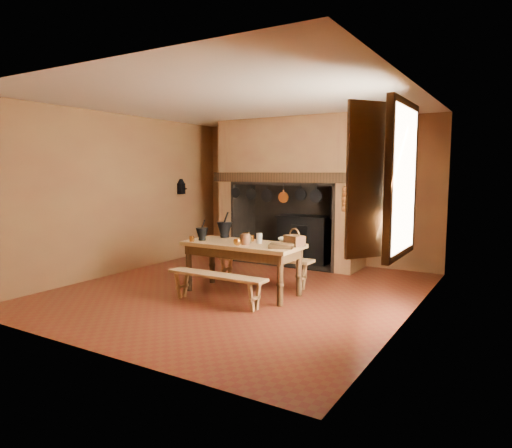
# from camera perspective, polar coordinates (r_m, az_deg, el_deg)

# --- Properties ---
(floor) EXTENTS (5.50, 5.50, 0.00)m
(floor) POSITION_cam_1_polar(r_m,az_deg,el_deg) (7.00, -2.10, -8.29)
(floor) COLOR maroon
(floor) RESTS_ON ground
(ceiling) EXTENTS (5.50, 5.50, 0.00)m
(ceiling) POSITION_cam_1_polar(r_m,az_deg,el_deg) (6.84, -2.20, 15.01)
(ceiling) COLOR silver
(ceiling) RESTS_ON back_wall
(back_wall) EXTENTS (5.00, 0.02, 2.80)m
(back_wall) POSITION_cam_1_polar(r_m,az_deg,el_deg) (9.20, 7.27, 4.04)
(back_wall) COLOR olive
(back_wall) RESTS_ON floor
(wall_left) EXTENTS (0.02, 5.50, 2.80)m
(wall_left) POSITION_cam_1_polar(r_m,az_deg,el_deg) (8.41, -16.60, 3.60)
(wall_left) COLOR olive
(wall_left) RESTS_ON floor
(wall_right) EXTENTS (0.02, 5.50, 2.80)m
(wall_right) POSITION_cam_1_polar(r_m,az_deg,el_deg) (5.81, 19.01, 2.33)
(wall_right) COLOR olive
(wall_right) RESTS_ON floor
(wall_front) EXTENTS (5.00, 0.02, 2.80)m
(wall_front) POSITION_cam_1_polar(r_m,az_deg,el_deg) (4.73, -20.69, 1.39)
(wall_front) COLOR olive
(wall_front) RESTS_ON floor
(chimney_breast) EXTENTS (2.95, 0.96, 2.80)m
(chimney_breast) POSITION_cam_1_polar(r_m,az_deg,el_deg) (8.92, 4.39, 6.64)
(chimney_breast) COLOR olive
(chimney_breast) RESTS_ON floor
(iron_range) EXTENTS (1.12, 0.55, 1.60)m
(iron_range) POSITION_cam_1_polar(r_m,az_deg,el_deg) (9.03, 6.17, -1.83)
(iron_range) COLOR black
(iron_range) RESTS_ON floor
(hearth_pans) EXTENTS (0.51, 0.62, 0.20)m
(hearth_pans) POSITION_cam_1_polar(r_m,az_deg,el_deg) (9.36, -0.07, -3.91)
(hearth_pans) COLOR orange
(hearth_pans) RESTS_ON floor
(hanging_pans) EXTENTS (1.92, 0.29, 0.27)m
(hanging_pans) POSITION_cam_1_polar(r_m,az_deg,el_deg) (8.51, 2.61, 3.62)
(hanging_pans) COLOR black
(hanging_pans) RESTS_ON chimney_breast
(onion_string) EXTENTS (0.12, 0.10, 0.46)m
(onion_string) POSITION_cam_1_polar(r_m,az_deg,el_deg) (7.94, 11.09, 3.08)
(onion_string) COLOR #AC5F1F
(onion_string) RESTS_ON chimney_breast
(herb_bunch) EXTENTS (0.20, 0.20, 0.35)m
(herb_bunch) POSITION_cam_1_polar(r_m,az_deg,el_deg) (7.88, 12.33, 3.39)
(herb_bunch) COLOR brown
(herb_bunch) RESTS_ON chimney_breast
(window) EXTENTS (0.39, 1.75, 1.76)m
(window) POSITION_cam_1_polar(r_m,az_deg,el_deg) (5.44, 16.68, 5.32)
(window) COLOR white
(window) RESTS_ON wall_right
(wall_coffee_mill) EXTENTS (0.23, 0.16, 0.31)m
(wall_coffee_mill) POSITION_cam_1_polar(r_m,az_deg,el_deg) (9.47, -9.33, 4.78)
(wall_coffee_mill) COLOR black
(wall_coffee_mill) RESTS_ON wall_left
(work_table) EXTENTS (1.75, 0.78, 0.76)m
(work_table) POSITION_cam_1_polar(r_m,az_deg,el_deg) (6.71, -1.67, -3.35)
(work_table) COLOR tan
(work_table) RESTS_ON floor
(bench_front) EXTENTS (1.49, 0.26, 0.42)m
(bench_front) POSITION_cam_1_polar(r_m,az_deg,el_deg) (6.24, -4.96, -7.19)
(bench_front) COLOR tan
(bench_front) RESTS_ON floor
(bench_back) EXTENTS (1.69, 0.30, 0.47)m
(bench_back) POSITION_cam_1_polar(r_m,az_deg,el_deg) (7.24, 0.82, -4.90)
(bench_back) COLOR tan
(bench_back) RESTS_ON floor
(mortar_large) EXTENTS (0.24, 0.24, 0.41)m
(mortar_large) POSITION_cam_1_polar(r_m,az_deg,el_deg) (7.20, -3.96, -0.62)
(mortar_large) COLOR black
(mortar_large) RESTS_ON work_table
(mortar_small) EXTENTS (0.19, 0.19, 0.32)m
(mortar_small) POSITION_cam_1_polar(r_m,az_deg,el_deg) (6.94, -6.76, -1.17)
(mortar_small) COLOR black
(mortar_small) RESTS_ON work_table
(coffee_grinder) EXTENTS (0.18, 0.16, 0.19)m
(coffee_grinder) POSITION_cam_1_polar(r_m,az_deg,el_deg) (6.65, -1.31, -1.76)
(coffee_grinder) COLOR #3A2812
(coffee_grinder) RESTS_ON work_table
(brass_mug_a) EXTENTS (0.09, 0.09, 0.08)m
(brass_mug_a) POSITION_cam_1_polar(r_m,az_deg,el_deg) (6.84, -8.03, -1.85)
(brass_mug_a) COLOR orange
(brass_mug_a) RESTS_ON work_table
(brass_mug_b) EXTENTS (0.08, 0.08, 0.09)m
(brass_mug_b) POSITION_cam_1_polar(r_m,az_deg,el_deg) (6.81, -0.59, -1.77)
(brass_mug_b) COLOR orange
(brass_mug_b) RESTS_ON work_table
(mixing_bowl) EXTENTS (0.44, 0.44, 0.08)m
(mixing_bowl) POSITION_cam_1_polar(r_m,az_deg,el_deg) (6.60, 4.22, -2.11)
(mixing_bowl) COLOR beige
(mixing_bowl) RESTS_ON work_table
(stoneware_crock) EXTENTS (0.14, 0.14, 0.15)m
(stoneware_crock) POSITION_cam_1_polar(r_m,az_deg,el_deg) (6.49, -1.34, -1.93)
(stoneware_crock) COLOR #563120
(stoneware_crock) RESTS_ON work_table
(glass_jar) EXTENTS (0.10, 0.10, 0.15)m
(glass_jar) POSITION_cam_1_polar(r_m,az_deg,el_deg) (6.61, 0.41, -1.79)
(glass_jar) COLOR beige
(glass_jar) RESTS_ON work_table
(wicker_basket) EXTENTS (0.31, 0.27, 0.25)m
(wicker_basket) POSITION_cam_1_polar(r_m,az_deg,el_deg) (6.41, 4.83, -2.00)
(wicker_basket) COLOR #4A2F16
(wicker_basket) RESTS_ON work_table
(wooden_tray) EXTENTS (0.39, 0.33, 0.06)m
(wooden_tray) POSITION_cam_1_polar(r_m,az_deg,el_deg) (6.23, 3.20, -2.74)
(wooden_tray) COLOR #3A2812
(wooden_tray) RESTS_ON work_table
(brass_cup) EXTENTS (0.14, 0.14, 0.09)m
(brass_cup) POSITION_cam_1_polar(r_m,az_deg,el_deg) (6.43, -2.35, -2.30)
(brass_cup) COLOR orange
(brass_cup) RESTS_ON work_table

